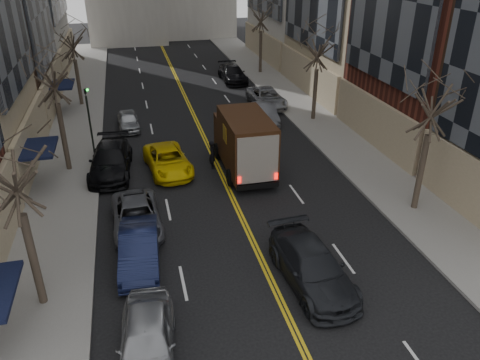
# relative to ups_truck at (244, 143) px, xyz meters

# --- Properties ---
(sidewalk_left) EXTENTS (4.00, 66.00, 0.15)m
(sidewalk_left) POSITION_rel_ups_truck_xyz_m (-10.43, 9.41, -1.73)
(sidewalk_left) COLOR slate
(sidewalk_left) RESTS_ON ground
(sidewalk_right) EXTENTS (4.00, 66.00, 0.15)m
(sidewalk_right) POSITION_rel_ups_truck_xyz_m (7.57, 9.41, -1.73)
(sidewalk_right) COLOR slate
(sidewalk_right) RESTS_ON ground
(tree_lf_near) EXTENTS (3.20, 3.20, 8.41)m
(tree_lf_near) POSITION_rel_ups_truck_xyz_m (-10.23, -9.59, 4.44)
(tree_lf_near) COLOR #382D23
(tree_lf_near) RESTS_ON sidewalk_left
(tree_lf_mid) EXTENTS (3.20, 3.20, 8.91)m
(tree_lf_mid) POSITION_rel_ups_truck_xyz_m (-10.23, 2.41, 4.79)
(tree_lf_mid) COLOR #382D23
(tree_lf_mid) RESTS_ON sidewalk_left
(tree_lf_far) EXTENTS (3.20, 3.20, 8.12)m
(tree_lf_far) POSITION_rel_ups_truck_xyz_m (-10.23, 15.41, 4.22)
(tree_lf_far) COLOR #382D23
(tree_lf_far) RESTS_ON sidewalk_left
(tree_rt_near) EXTENTS (3.20, 3.20, 8.71)m
(tree_rt_near) POSITION_rel_ups_truck_xyz_m (7.37, -6.59, 4.65)
(tree_rt_near) COLOR #382D23
(tree_rt_near) RESTS_ON sidewalk_right
(tree_rt_mid) EXTENTS (3.20, 3.20, 8.32)m
(tree_rt_mid) POSITION_rel_ups_truck_xyz_m (7.37, 7.41, 4.36)
(tree_rt_mid) COLOR #382D23
(tree_rt_mid) RESTS_ON sidewalk_right
(tree_rt_far) EXTENTS (3.20, 3.20, 9.11)m
(tree_rt_far) POSITION_rel_ups_truck_xyz_m (7.37, 22.41, 4.94)
(tree_rt_far) COLOR #382D23
(tree_rt_far) RESTS_ON sidewalk_right
(traffic_signal) EXTENTS (0.29, 0.26, 4.70)m
(traffic_signal) POSITION_rel_ups_truck_xyz_m (-8.82, 4.41, 1.01)
(traffic_signal) COLOR black
(traffic_signal) RESTS_ON sidewalk_left
(ups_truck) EXTENTS (2.73, 6.56, 3.58)m
(ups_truck) POSITION_rel_ups_truck_xyz_m (0.00, 0.00, 0.00)
(ups_truck) COLOR black
(ups_truck) RESTS_ON ground
(observer_sedan) EXTENTS (2.57, 5.54, 1.57)m
(observer_sedan) POSITION_rel_ups_truck_xyz_m (0.11, -10.77, -1.02)
(observer_sedan) COLOR black
(observer_sedan) RESTS_ON ground
(taxi) EXTENTS (2.88, 5.22, 1.38)m
(taxi) POSITION_rel_ups_truck_xyz_m (-4.43, 0.97, -1.11)
(taxi) COLOR yellow
(taxi) RESTS_ON ground
(pedestrian) EXTENTS (0.51, 0.69, 1.72)m
(pedestrian) POSITION_rel_ups_truck_xyz_m (-1.75, 0.85, -0.94)
(pedestrian) COLOR black
(pedestrian) RESTS_ON ground
(parked_lf_a) EXTENTS (2.23, 4.72, 1.56)m
(parked_lf_a) POSITION_rel_ups_truck_xyz_m (-6.53, -13.15, -1.02)
(parked_lf_a) COLOR #999BA0
(parked_lf_a) RESTS_ON ground
(parked_lf_b) EXTENTS (1.86, 4.64, 1.50)m
(parked_lf_b) POSITION_rel_ups_truck_xyz_m (-6.53, -7.89, -1.05)
(parked_lf_b) COLOR #111737
(parked_lf_b) RESTS_ON ground
(parked_lf_c) EXTENTS (2.40, 4.89, 1.34)m
(parked_lf_c) POSITION_rel_ups_truck_xyz_m (-6.53, -5.04, -1.14)
(parked_lf_c) COLOR #54565C
(parked_lf_c) RESTS_ON ground
(parked_lf_d) EXTENTS (2.74, 5.81, 1.64)m
(parked_lf_d) POSITION_rel_ups_truck_xyz_m (-7.73, 1.50, -0.98)
(parked_lf_d) COLOR black
(parked_lf_d) RESTS_ON ground
(parked_lf_e) EXTENTS (1.67, 3.79, 1.27)m
(parked_lf_e) POSITION_rel_ups_truck_xyz_m (-6.53, 8.83, -1.17)
(parked_lf_e) COLOR #A1A5A8
(parked_lf_e) RESTS_ON ground
(parked_rt_a) EXTENTS (1.82, 4.30, 1.38)m
(parked_rt_a) POSITION_rel_ups_truck_xyz_m (3.67, 7.90, -1.11)
(parked_rt_a) COLOR #4A4C52
(parked_rt_a) RESTS_ON ground
(parked_rt_b) EXTENTS (2.52, 5.31, 1.46)m
(parked_rt_b) POSITION_rel_ups_truck_xyz_m (4.87, 11.62, -1.07)
(parked_rt_b) COLOR #AAADB2
(parked_rt_b) RESTS_ON ground
(parked_rt_c) EXTENTS (2.22, 5.37, 1.55)m
(parked_rt_c) POSITION_rel_ups_truck_xyz_m (3.83, 19.88, -1.03)
(parked_rt_c) COLOR black
(parked_rt_c) RESTS_ON ground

